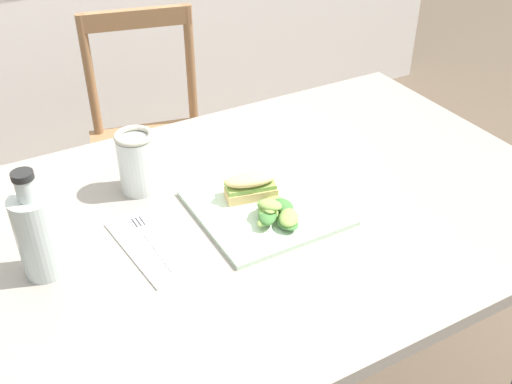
% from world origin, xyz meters
% --- Properties ---
extents(dining_table, '(1.22, 0.87, 0.74)m').
position_xyz_m(dining_table, '(0.01, 0.06, 0.61)').
color(dining_table, gray).
rests_on(dining_table, ground).
extents(chair_wooden_far, '(0.48, 0.48, 0.87)m').
position_xyz_m(chair_wooden_far, '(0.01, 0.90, 0.45)').
color(chair_wooden_far, '#8E6642').
rests_on(chair_wooden_far, ground).
extents(plate_lunch, '(0.28, 0.28, 0.01)m').
position_xyz_m(plate_lunch, '(-0.04, 0.05, 0.74)').
color(plate_lunch, beige).
rests_on(plate_lunch, dining_table).
extents(sandwich_half_front, '(0.12, 0.08, 0.06)m').
position_xyz_m(sandwich_half_front, '(-0.05, 0.09, 0.78)').
color(sandwich_half_front, '#DBB270').
rests_on(sandwich_half_front, plate_lunch).
extents(salad_mixed_greens, '(0.10, 0.14, 0.04)m').
position_xyz_m(salad_mixed_greens, '(-0.05, -0.00, 0.77)').
color(salad_mixed_greens, '#3D7033').
rests_on(salad_mixed_greens, plate_lunch).
extents(napkin_folded, '(0.13, 0.24, 0.00)m').
position_xyz_m(napkin_folded, '(-0.28, 0.05, 0.74)').
color(napkin_folded, white).
rests_on(napkin_folded, dining_table).
extents(fork_on_napkin, '(0.03, 0.19, 0.00)m').
position_xyz_m(fork_on_napkin, '(-0.28, 0.06, 0.75)').
color(fork_on_napkin, silver).
rests_on(fork_on_napkin, napkin_folded).
extents(bottle_cold_brew, '(0.07, 0.07, 0.21)m').
position_xyz_m(bottle_cold_brew, '(-0.48, 0.08, 0.82)').
color(bottle_cold_brew, black).
rests_on(bottle_cold_brew, dining_table).
extents(mason_jar_iced_tea, '(0.08, 0.08, 0.14)m').
position_xyz_m(mason_jar_iced_tea, '(-0.24, 0.24, 0.80)').
color(mason_jar_iced_tea, gold).
rests_on(mason_jar_iced_tea, dining_table).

